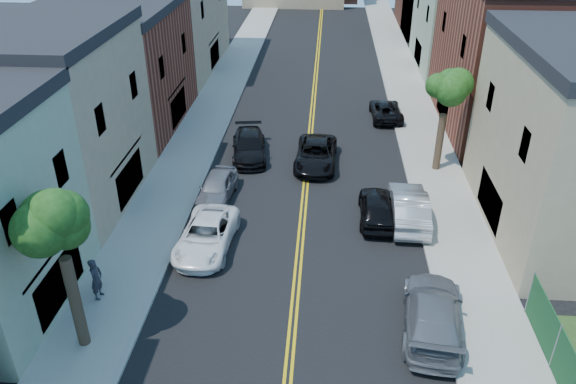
% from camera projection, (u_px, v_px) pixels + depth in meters
% --- Properties ---
extents(sidewalk_left, '(3.20, 100.00, 0.15)m').
position_uv_depth(sidewalk_left, '(213.00, 105.00, 44.21)').
color(sidewalk_left, gray).
rests_on(sidewalk_left, ground).
extents(sidewalk_right, '(3.20, 100.00, 0.15)m').
position_uv_depth(sidewalk_right, '(415.00, 111.00, 43.23)').
color(sidewalk_right, gray).
rests_on(sidewalk_right, ground).
extents(curb_left, '(0.30, 100.00, 0.15)m').
position_uv_depth(curb_left, '(235.00, 106.00, 44.10)').
color(curb_left, gray).
rests_on(curb_left, ground).
extents(curb_right, '(0.30, 100.00, 0.15)m').
position_uv_depth(curb_right, '(392.00, 110.00, 43.33)').
color(curb_right, gray).
rests_on(curb_right, ground).
extents(bldg_left_tan_near, '(9.00, 10.00, 9.00)m').
position_uv_depth(bldg_left_tan_near, '(38.00, 123.00, 29.37)').
color(bldg_left_tan_near, '#998466').
rests_on(bldg_left_tan_near, ground).
extents(bldg_left_brick, '(9.00, 12.00, 8.00)m').
position_uv_depth(bldg_left_brick, '(112.00, 70.00, 39.19)').
color(bldg_left_brick, brown).
rests_on(bldg_left_brick, ground).
extents(bldg_left_tan_far, '(9.00, 16.00, 9.50)m').
position_uv_depth(bldg_left_tan_far, '(164.00, 16.00, 51.01)').
color(bldg_left_tan_far, '#998466').
rests_on(bldg_left_tan_far, ground).
extents(bldg_right_brick, '(9.00, 14.00, 10.00)m').
position_uv_depth(bldg_right_brick, '(516.00, 56.00, 38.70)').
color(bldg_right_brick, brown).
rests_on(bldg_right_brick, ground).
extents(bldg_right_palegrn, '(9.00, 12.00, 8.50)m').
position_uv_depth(bldg_right_palegrn, '(471.00, 22.00, 51.25)').
color(bldg_right_palegrn, gray).
rests_on(bldg_right_palegrn, ground).
extents(tree_left_mid, '(5.20, 5.20, 9.29)m').
position_uv_depth(tree_left_mid, '(51.00, 197.00, 18.41)').
color(tree_left_mid, '#332519').
rests_on(tree_left_mid, sidewalk_left).
extents(tree_right_far, '(4.40, 4.40, 8.03)m').
position_uv_depth(tree_right_far, '(449.00, 80.00, 31.75)').
color(tree_right_far, '#332519').
rests_on(tree_right_far, sidewalk_right).
extents(white_pickup, '(2.69, 5.33, 1.45)m').
position_uv_depth(white_pickup, '(206.00, 235.00, 26.97)').
color(white_pickup, white).
rests_on(white_pickup, ground).
extents(grey_car_left, '(2.03, 4.41, 1.47)m').
position_uv_depth(grey_car_left, '(217.00, 187.00, 31.14)').
color(grey_car_left, slate).
rests_on(grey_car_left, ground).
extents(black_car_left, '(2.79, 5.40, 1.50)m').
position_uv_depth(black_car_left, '(249.00, 146.00, 35.87)').
color(black_car_left, black).
rests_on(black_car_left, ground).
extents(grey_car_right, '(2.96, 5.83, 1.62)m').
position_uv_depth(grey_car_right, '(433.00, 313.00, 22.00)').
color(grey_car_right, slate).
rests_on(grey_car_right, ground).
extents(black_car_right, '(1.87, 4.50, 1.52)m').
position_uv_depth(black_car_right, '(377.00, 207.00, 29.18)').
color(black_car_right, black).
rests_on(black_car_right, ground).
extents(silver_car_right, '(1.90, 5.19, 1.70)m').
position_uv_depth(silver_car_right, '(409.00, 207.00, 29.05)').
color(silver_car_right, '#ABAEB3').
rests_on(silver_car_right, ground).
extents(dark_car_right_far, '(2.34, 4.76, 1.30)m').
position_uv_depth(dark_car_right_far, '(386.00, 110.00, 41.72)').
color(dark_car_right_far, black).
rests_on(dark_car_right_far, ground).
extents(black_suv_lane, '(2.67, 5.44, 1.49)m').
position_uv_depth(black_suv_lane, '(316.00, 154.00, 34.85)').
color(black_suv_lane, black).
rests_on(black_suv_lane, ground).
extents(pedestrian_left, '(0.50, 0.73, 1.91)m').
position_uv_depth(pedestrian_left, '(96.00, 279.00, 23.42)').
color(pedestrian_left, '#26272D').
rests_on(pedestrian_left, sidewalk_left).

